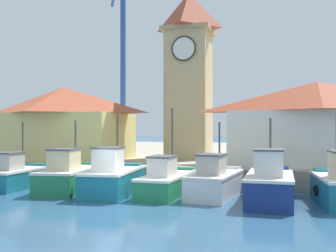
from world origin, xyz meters
TOP-DOWN VIEW (x-y plane):
  - ground_plane at (0.00, 0.00)m, footprint 300.00×300.00m
  - quay_wharf at (0.00, 26.24)m, footprint 120.00×40.00m
  - fishing_boat_left_outer at (-7.30, 3.14)m, footprint 2.20×4.38m
  - fishing_boat_left_inner at (-3.84, 3.09)m, footprint 2.74×5.34m
  - fishing_boat_mid_left at (-1.07, 2.51)m, footprint 2.45×4.82m
  - fishing_boat_center at (1.56, 3.36)m, footprint 2.01×5.30m
  - fishing_boat_mid_right at (3.97, 3.55)m, footprint 2.43×5.05m
  - fishing_boat_right_inner at (6.59, 2.49)m, footprint 2.13×5.04m
  - clock_tower at (0.29, 13.43)m, footprint 3.62×3.62m
  - warehouse_left at (-8.54, 10.16)m, footprint 9.55×6.52m
  - warehouse_right at (9.19, 9.93)m, footprint 10.83×5.48m
  - port_crane_near at (-8.53, 21.41)m, footprint 5.80×8.92m

SIDE VIEW (x-z plane):
  - ground_plane at x=0.00m, z-range 0.00..0.00m
  - quay_wharf at x=0.00m, z-range 0.00..1.07m
  - fishing_boat_center at x=1.56m, z-range -1.53..2.90m
  - fishing_boat_left_outer at x=-7.30m, z-range -1.16..2.56m
  - fishing_boat_mid_right at x=3.97m, z-range -1.09..2.58m
  - fishing_boat_left_inner at x=-3.84m, z-range -1.11..2.68m
  - fishing_boat_mid_left at x=-1.07m, z-range -1.26..2.93m
  - fishing_boat_right_inner at x=6.59m, z-range -1.08..2.76m
  - warehouse_right at x=9.19m, z-range 1.13..6.29m
  - warehouse_left at x=-8.54m, z-range 1.13..6.47m
  - clock_tower at x=0.29m, z-range 0.65..14.91m
  - port_crane_near at x=-8.53m, z-range -1.84..20.61m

